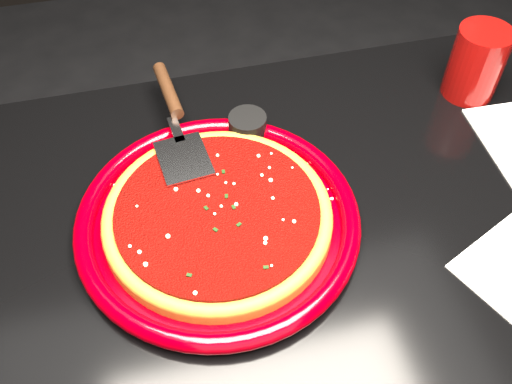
# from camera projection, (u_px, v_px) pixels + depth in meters

# --- Properties ---
(table) EXTENTS (1.20, 0.80, 0.75)m
(table) POSITION_uv_depth(u_px,v_px,m) (295.00, 368.00, 1.04)
(table) COLOR black
(table) RESTS_ON floor
(plate) EXTENTS (0.41, 0.41, 0.03)m
(plate) POSITION_uv_depth(u_px,v_px,m) (218.00, 220.00, 0.77)
(plate) COLOR #730007
(plate) RESTS_ON table
(pizza_crust) EXTENTS (0.33, 0.33, 0.02)m
(pizza_crust) POSITION_uv_depth(u_px,v_px,m) (218.00, 218.00, 0.76)
(pizza_crust) COLOR #8A601E
(pizza_crust) RESTS_ON plate
(pizza_crust_rim) EXTENTS (0.33, 0.33, 0.02)m
(pizza_crust_rim) POSITION_uv_depth(u_px,v_px,m) (218.00, 214.00, 0.76)
(pizza_crust_rim) COLOR #8A601E
(pizza_crust_rim) RESTS_ON plate
(pizza_sauce) EXTENTS (0.29, 0.29, 0.01)m
(pizza_sauce) POSITION_uv_depth(u_px,v_px,m) (217.00, 212.00, 0.75)
(pizza_sauce) COLOR #6B0805
(pizza_sauce) RESTS_ON plate
(parmesan_dusting) EXTENTS (0.26, 0.26, 0.01)m
(parmesan_dusting) POSITION_uv_depth(u_px,v_px,m) (217.00, 208.00, 0.75)
(parmesan_dusting) COLOR beige
(parmesan_dusting) RESTS_ON plate
(basil_flecks) EXTENTS (0.24, 0.24, 0.00)m
(basil_flecks) POSITION_uv_depth(u_px,v_px,m) (217.00, 208.00, 0.75)
(basil_flecks) COLOR black
(basil_flecks) RESTS_ON plate
(pizza_server) EXTENTS (0.11, 0.30, 0.02)m
(pizza_server) POSITION_uv_depth(u_px,v_px,m) (176.00, 120.00, 0.84)
(pizza_server) COLOR silver
(pizza_server) RESTS_ON plate
(cup) EXTENTS (0.10, 0.10, 0.12)m
(cup) POSITION_uv_depth(u_px,v_px,m) (476.00, 63.00, 0.91)
(cup) COLOR #8C0907
(cup) RESTS_ON table
(ramekin) EXTENTS (0.07, 0.07, 0.04)m
(ramekin) POSITION_uv_depth(u_px,v_px,m) (248.00, 128.00, 0.87)
(ramekin) COLOR black
(ramekin) RESTS_ON table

